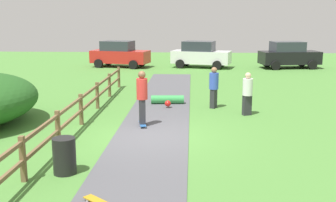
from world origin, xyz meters
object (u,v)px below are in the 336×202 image
(bystander_white, at_px, (247,92))
(parked_car_black, at_px, (289,55))
(skater_fallen, at_px, (167,100))
(parked_car_white, at_px, (201,54))
(parked_car_red, at_px, (120,54))
(trash_bin, at_px, (64,156))
(bystander_blue, at_px, (214,86))
(skateboard_loose, at_px, (99,202))
(skater_riding, at_px, (142,95))

(bystander_white, height_order, parked_car_black, parked_car_black)
(skater_fallen, relative_size, parked_car_white, 0.32)
(skater_fallen, bearing_deg, parked_car_red, 108.43)
(trash_bin, xyz_separation_m, parked_car_white, (3.71, 21.02, 0.51))
(parked_car_red, height_order, parked_car_white, same)
(bystander_blue, relative_size, parked_car_red, 0.38)
(skater_fallen, bearing_deg, skateboard_loose, -94.81)
(trash_bin, distance_m, parked_car_white, 21.35)
(skater_riding, height_order, bystander_white, skater_riding)
(bystander_white, height_order, bystander_blue, bystander_blue)
(parked_car_black, bearing_deg, skater_fallen, -121.96)
(skater_fallen, distance_m, skateboard_loose, 9.87)
(skater_riding, xyz_separation_m, skateboard_loose, (-0.17, -6.17, -1.01))
(trash_bin, xyz_separation_m, parked_car_black, (10.07, 21.00, 0.51))
(skater_fallen, xyz_separation_m, parked_car_black, (8.03, 12.87, 0.76))
(skateboard_loose, distance_m, bystander_white, 9.03)
(trash_bin, bearing_deg, skateboard_loose, -54.56)
(skater_riding, bearing_deg, bystander_white, 26.07)
(skater_fallen, bearing_deg, skater_riding, -100.24)
(trash_bin, distance_m, parked_car_black, 23.29)
(skateboard_loose, xyz_separation_m, bystander_white, (4.00, 8.05, 0.82))
(skater_riding, height_order, skateboard_loose, skater_riding)
(skater_fallen, xyz_separation_m, skateboard_loose, (-0.83, -9.83, -0.11))
(parked_car_red, bearing_deg, trash_bin, -83.88)
(parked_car_white, bearing_deg, skateboard_loose, -96.27)
(bystander_blue, height_order, parked_car_red, parked_car_red)
(bystander_blue, bearing_deg, trash_bin, -117.93)
(skateboard_loose, relative_size, parked_car_white, 0.17)
(trash_bin, xyz_separation_m, bystander_blue, (3.99, 7.53, 0.49))
(bystander_blue, bearing_deg, parked_car_white, 91.20)
(skater_fallen, height_order, skateboard_loose, skater_fallen)
(bystander_white, xyz_separation_m, parked_car_white, (-1.51, 14.67, 0.05))
(parked_car_red, distance_m, parked_car_black, 12.32)
(trash_bin, distance_m, parked_car_red, 21.14)
(trash_bin, bearing_deg, bystander_blue, 62.07)
(skater_riding, bearing_deg, bystander_blue, 49.53)
(skateboard_loose, xyz_separation_m, bystander_blue, (2.78, 9.23, 0.85))
(bystander_blue, height_order, parked_car_black, parked_car_black)
(skater_fallen, bearing_deg, bystander_white, -29.31)
(skateboard_loose, bearing_deg, bystander_blue, 73.25)
(bystander_white, bearing_deg, parked_car_red, 116.98)
(skater_riding, xyz_separation_m, skater_fallen, (0.66, 3.66, -0.90))
(parked_car_black, bearing_deg, skateboard_loose, -111.31)
(trash_bin, relative_size, bystander_blue, 0.53)
(parked_car_red, bearing_deg, parked_car_black, -0.09)
(skater_fallen, distance_m, bystander_white, 3.71)
(bystander_blue, xyz_separation_m, parked_car_red, (-6.24, 13.49, 0.02))
(parked_car_white, bearing_deg, bystander_blue, -88.80)
(skater_riding, bearing_deg, trash_bin, -107.16)
(skateboard_loose, xyz_separation_m, parked_car_white, (2.49, 22.72, 0.87))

